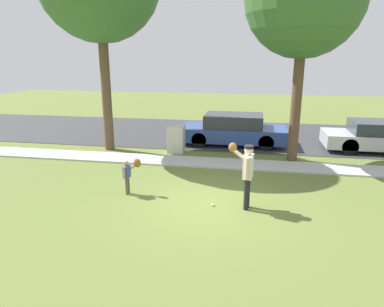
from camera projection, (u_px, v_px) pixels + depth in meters
The scene contains 9 objects.
ground_plane at pixel (220, 165), 12.60m from camera, with size 48.00×48.00×0.00m, color olive.
sidewalk_strip at pixel (220, 163), 12.69m from camera, with size 36.00×1.20×0.06m, color #B2B2AD.
road_surface at pixel (230, 134), 17.43m from camera, with size 36.00×6.80×0.02m, color #38383A.
person_adult at pixel (246, 169), 8.78m from camera, with size 0.67×0.68×1.68m.
person_child at pixel (130, 171), 9.80m from camera, with size 0.48×0.37×1.04m.
baseball at pixel (213, 205), 9.16m from camera, with size 0.07×0.07×0.07m, color white.
utility_cabinet at pixel (176, 139), 14.07m from camera, with size 0.65×0.55×1.09m, color beige.
parked_wagon_blue at pixel (234, 130), 15.27m from camera, with size 4.50×1.80×1.33m.
parked_sedan_silver at pixel (383, 137), 14.18m from camera, with size 4.60×1.80×1.23m.
Camera 1 is at (1.13, -8.50, 3.82)m, focal length 32.71 mm.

